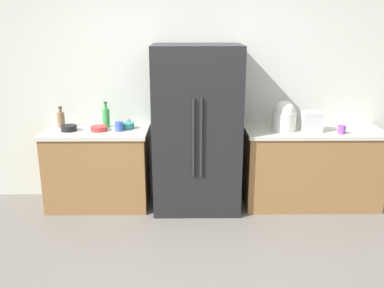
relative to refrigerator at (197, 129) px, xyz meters
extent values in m
plane|color=slate|center=(-0.10, -1.47, -0.91)|extent=(9.65, 9.65, 0.00)
cube|color=silver|center=(-0.10, 0.40, 0.45)|extent=(4.82, 0.10, 2.70)
cube|color=olive|center=(-1.11, 0.05, -0.48)|extent=(1.11, 0.57, 0.85)
cube|color=beige|center=(-1.11, 0.05, -0.04)|extent=(1.14, 0.60, 0.04)
cube|color=olive|center=(1.30, 0.05, -0.48)|extent=(1.49, 0.57, 0.85)
cube|color=beige|center=(1.30, 0.05, -0.04)|extent=(1.52, 0.60, 0.04)
cube|color=black|center=(0.00, 0.00, 0.00)|extent=(0.94, 0.65, 1.81)
cylinder|color=#262628|center=(-0.04, -0.34, 0.00)|extent=(0.02, 0.02, 0.82)
cylinder|color=#262628|center=(0.04, -0.34, 0.00)|extent=(0.02, 0.02, 0.82)
cube|color=silver|center=(1.24, -0.01, 0.09)|extent=(0.21, 0.17, 0.22)
cylinder|color=silver|center=(0.95, 0.03, 0.08)|extent=(0.26, 0.26, 0.21)
sphere|color=silver|center=(0.95, 0.03, 0.19)|extent=(0.24, 0.24, 0.24)
cylinder|color=brown|center=(-1.53, 0.19, 0.07)|extent=(0.08, 0.08, 0.17)
cylinder|color=brown|center=(-1.53, 0.19, 0.18)|extent=(0.04, 0.04, 0.05)
cylinder|color=#333338|center=(-1.53, 0.19, 0.21)|extent=(0.04, 0.04, 0.02)
cylinder|color=green|center=(-1.02, 0.20, 0.08)|extent=(0.08, 0.08, 0.21)
cylinder|color=green|center=(-1.02, 0.20, 0.22)|extent=(0.03, 0.03, 0.07)
cylinder|color=#333338|center=(-1.02, 0.20, 0.26)|extent=(0.04, 0.04, 0.02)
cylinder|color=purple|center=(1.54, -0.12, 0.02)|extent=(0.08, 0.08, 0.09)
cylinder|color=blue|center=(-0.85, 0.02, 0.03)|extent=(0.09, 0.09, 0.10)
cylinder|color=black|center=(-1.40, 0.03, 0.01)|extent=(0.17, 0.17, 0.06)
cylinder|color=red|center=(-1.07, 0.03, 0.01)|extent=(0.18, 0.18, 0.05)
cylinder|color=teal|center=(-0.77, 0.12, 0.01)|extent=(0.14, 0.14, 0.07)
camera|label=1|loc=(-0.10, -4.41, 1.15)|focal=39.15mm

